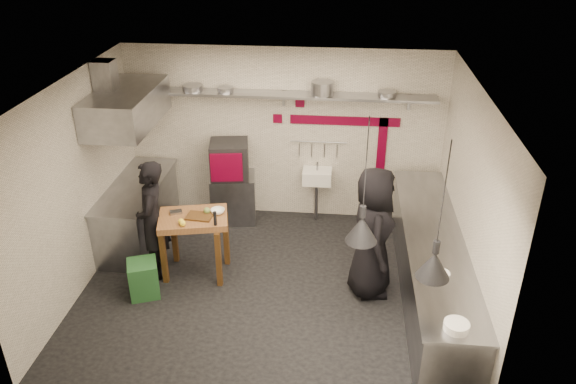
# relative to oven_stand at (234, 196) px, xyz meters

# --- Properties ---
(floor) EXTENTS (5.00, 5.00, 0.00)m
(floor) POSITION_rel_oven_stand_xyz_m (0.81, -1.81, -0.40)
(floor) COLOR black
(floor) RESTS_ON ground
(ceiling) EXTENTS (5.00, 5.00, 0.00)m
(ceiling) POSITION_rel_oven_stand_xyz_m (0.81, -1.81, 2.40)
(ceiling) COLOR silver
(ceiling) RESTS_ON floor
(wall_back) EXTENTS (5.00, 0.04, 2.80)m
(wall_back) POSITION_rel_oven_stand_xyz_m (0.81, 0.29, 1.00)
(wall_back) COLOR silver
(wall_back) RESTS_ON floor
(wall_front) EXTENTS (5.00, 0.04, 2.80)m
(wall_front) POSITION_rel_oven_stand_xyz_m (0.81, -3.91, 1.00)
(wall_front) COLOR silver
(wall_front) RESTS_ON floor
(wall_left) EXTENTS (0.04, 4.20, 2.80)m
(wall_left) POSITION_rel_oven_stand_xyz_m (-1.69, -1.81, 1.00)
(wall_left) COLOR silver
(wall_left) RESTS_ON floor
(wall_right) EXTENTS (0.04, 4.20, 2.80)m
(wall_right) POSITION_rel_oven_stand_xyz_m (3.31, -1.81, 1.00)
(wall_right) COLOR silver
(wall_right) RESTS_ON floor
(red_band_horiz) EXTENTS (1.70, 0.02, 0.14)m
(red_band_horiz) POSITION_rel_oven_stand_xyz_m (1.76, 0.27, 1.28)
(red_band_horiz) COLOR #5F021F
(red_band_horiz) RESTS_ON wall_back
(red_band_vert) EXTENTS (0.14, 0.02, 1.10)m
(red_band_vert) POSITION_rel_oven_stand_xyz_m (2.36, 0.27, 0.80)
(red_band_vert) COLOR #5F021F
(red_band_vert) RESTS_ON wall_back
(red_tile_a) EXTENTS (0.14, 0.02, 0.14)m
(red_tile_a) POSITION_rel_oven_stand_xyz_m (1.06, 0.27, 1.55)
(red_tile_a) COLOR #5F021F
(red_tile_a) RESTS_ON wall_back
(red_tile_b) EXTENTS (0.14, 0.02, 0.14)m
(red_tile_b) POSITION_rel_oven_stand_xyz_m (0.71, 0.27, 1.28)
(red_tile_b) COLOR #5F021F
(red_tile_b) RESTS_ON wall_back
(back_shelf) EXTENTS (4.60, 0.34, 0.04)m
(back_shelf) POSITION_rel_oven_stand_xyz_m (0.81, 0.11, 1.72)
(back_shelf) COLOR gray
(back_shelf) RESTS_ON wall_back
(shelf_bracket_left) EXTENTS (0.04, 0.06, 0.24)m
(shelf_bracket_left) POSITION_rel_oven_stand_xyz_m (-1.09, 0.26, 1.62)
(shelf_bracket_left) COLOR gray
(shelf_bracket_left) RESTS_ON wall_back
(shelf_bracket_mid) EXTENTS (0.04, 0.06, 0.24)m
(shelf_bracket_mid) POSITION_rel_oven_stand_xyz_m (0.81, 0.26, 1.62)
(shelf_bracket_mid) COLOR gray
(shelf_bracket_mid) RESTS_ON wall_back
(shelf_bracket_right) EXTENTS (0.04, 0.06, 0.24)m
(shelf_bracket_right) POSITION_rel_oven_stand_xyz_m (2.71, 0.26, 1.62)
(shelf_bracket_right) COLOR gray
(shelf_bracket_right) RESTS_ON wall_back
(pan_far_left) EXTENTS (0.41, 0.41, 0.09)m
(pan_far_left) POSITION_rel_oven_stand_xyz_m (-0.57, 0.11, 1.79)
(pan_far_left) COLOR gray
(pan_far_left) RESTS_ON back_shelf
(pan_mid_left) EXTENTS (0.26, 0.26, 0.07)m
(pan_mid_left) POSITION_rel_oven_stand_xyz_m (-0.06, 0.11, 1.78)
(pan_mid_left) COLOR gray
(pan_mid_left) RESTS_ON back_shelf
(stock_pot) EXTENTS (0.39, 0.39, 0.20)m
(stock_pot) POSITION_rel_oven_stand_xyz_m (1.40, 0.11, 1.84)
(stock_pot) COLOR gray
(stock_pot) RESTS_ON back_shelf
(pan_right) EXTENTS (0.34, 0.34, 0.08)m
(pan_right) POSITION_rel_oven_stand_xyz_m (2.36, 0.11, 1.78)
(pan_right) COLOR gray
(pan_right) RESTS_ON back_shelf
(oven_stand) EXTENTS (0.80, 0.74, 0.80)m
(oven_stand) POSITION_rel_oven_stand_xyz_m (0.00, 0.00, 0.00)
(oven_stand) COLOR gray
(oven_stand) RESTS_ON floor
(combi_oven) EXTENTS (0.66, 0.63, 0.58)m
(combi_oven) POSITION_rel_oven_stand_xyz_m (-0.02, -0.06, 0.69)
(combi_oven) COLOR black
(combi_oven) RESTS_ON oven_stand
(oven_door) EXTENTS (0.49, 0.10, 0.46)m
(oven_door) POSITION_rel_oven_stand_xyz_m (-0.01, -0.36, 0.69)
(oven_door) COLOR #5F021F
(oven_door) RESTS_ON combi_oven
(oven_glass) EXTENTS (0.39, 0.08, 0.34)m
(oven_glass) POSITION_rel_oven_stand_xyz_m (-0.06, -0.33, 0.69)
(oven_glass) COLOR black
(oven_glass) RESTS_ON oven_door
(hand_sink) EXTENTS (0.46, 0.34, 0.22)m
(hand_sink) POSITION_rel_oven_stand_xyz_m (1.36, 0.11, 0.38)
(hand_sink) COLOR white
(hand_sink) RESTS_ON wall_back
(sink_tap) EXTENTS (0.03, 0.03, 0.14)m
(sink_tap) POSITION_rel_oven_stand_xyz_m (1.36, 0.11, 0.56)
(sink_tap) COLOR gray
(sink_tap) RESTS_ON hand_sink
(sink_drain) EXTENTS (0.06, 0.06, 0.66)m
(sink_drain) POSITION_rel_oven_stand_xyz_m (1.36, 0.07, -0.06)
(sink_drain) COLOR gray
(sink_drain) RESTS_ON floor
(utensil_rail) EXTENTS (0.90, 0.02, 0.02)m
(utensil_rail) POSITION_rel_oven_stand_xyz_m (1.36, 0.25, 0.92)
(utensil_rail) COLOR gray
(utensil_rail) RESTS_ON wall_back
(counter_right) EXTENTS (0.70, 3.80, 0.90)m
(counter_right) POSITION_rel_oven_stand_xyz_m (2.96, -1.81, 0.05)
(counter_right) COLOR gray
(counter_right) RESTS_ON floor
(counter_right_top) EXTENTS (0.76, 3.90, 0.03)m
(counter_right_top) POSITION_rel_oven_stand_xyz_m (2.96, -1.81, 0.52)
(counter_right_top) COLOR gray
(counter_right_top) RESTS_ON counter_right
(plate_stack) EXTENTS (0.27, 0.27, 0.09)m
(plate_stack) POSITION_rel_oven_stand_xyz_m (2.93, -3.56, 0.57)
(plate_stack) COLOR white
(plate_stack) RESTS_ON counter_right_top
(small_bowl_right) EXTENTS (0.24, 0.24, 0.05)m
(small_bowl_right) POSITION_rel_oven_stand_xyz_m (2.91, -2.66, 0.56)
(small_bowl_right) COLOR white
(small_bowl_right) RESTS_ON counter_right_top
(counter_left) EXTENTS (0.70, 1.90, 0.90)m
(counter_left) POSITION_rel_oven_stand_xyz_m (-1.34, -0.76, 0.05)
(counter_left) COLOR gray
(counter_left) RESTS_ON floor
(counter_left_top) EXTENTS (0.76, 2.00, 0.03)m
(counter_left_top) POSITION_rel_oven_stand_xyz_m (-1.34, -0.76, 0.52)
(counter_left_top) COLOR gray
(counter_left_top) RESTS_ON counter_left
(extractor_hood) EXTENTS (0.78, 1.60, 0.50)m
(extractor_hood) POSITION_rel_oven_stand_xyz_m (-1.29, -0.76, 1.75)
(extractor_hood) COLOR gray
(extractor_hood) RESTS_ON ceiling
(hood_duct) EXTENTS (0.28, 0.28, 0.50)m
(hood_duct) POSITION_rel_oven_stand_xyz_m (-1.54, -0.76, 2.15)
(hood_duct) COLOR gray
(hood_duct) RESTS_ON ceiling
(green_bin) EXTENTS (0.49, 0.49, 0.50)m
(green_bin) POSITION_rel_oven_stand_xyz_m (-0.82, -2.14, -0.15)
(green_bin) COLOR #235729
(green_bin) RESTS_ON floor
(prep_table) EXTENTS (1.04, 0.82, 0.92)m
(prep_table) POSITION_rel_oven_stand_xyz_m (-0.24, -1.59, 0.06)
(prep_table) COLOR brown
(prep_table) RESTS_ON floor
(cutting_board) EXTENTS (0.36, 0.27, 0.02)m
(cutting_board) POSITION_rel_oven_stand_xyz_m (-0.14, -1.60, 0.53)
(cutting_board) COLOR #4D2F14
(cutting_board) RESTS_ON prep_table
(pepper_mill) EXTENTS (0.06, 0.06, 0.20)m
(pepper_mill) POSITION_rel_oven_stand_xyz_m (0.12, -1.78, 0.62)
(pepper_mill) COLOR black
(pepper_mill) RESTS_ON prep_table
(lemon_a) EXTENTS (0.10, 0.10, 0.07)m
(lemon_a) POSITION_rel_oven_stand_xyz_m (-0.34, -1.80, 0.56)
(lemon_a) COLOR yellow
(lemon_a) RESTS_ON prep_table
(lemon_b) EXTENTS (0.11, 0.11, 0.08)m
(lemon_b) POSITION_rel_oven_stand_xyz_m (-0.30, -1.85, 0.56)
(lemon_b) COLOR yellow
(lemon_b) RESTS_ON prep_table
(veg_ball) EXTENTS (0.10, 0.10, 0.09)m
(veg_ball) POSITION_rel_oven_stand_xyz_m (-0.06, -1.50, 0.57)
(veg_ball) COLOR olive
(veg_ball) RESTS_ON prep_table
(steel_tray) EXTENTS (0.19, 0.16, 0.03)m
(steel_tray) POSITION_rel_oven_stand_xyz_m (-0.49, -1.52, 0.54)
(steel_tray) COLOR gray
(steel_tray) RESTS_ON prep_table
(bowl) EXTENTS (0.21, 0.21, 0.06)m
(bowl) POSITION_rel_oven_stand_xyz_m (0.08, -1.47, 0.55)
(bowl) COLOR white
(bowl) RESTS_ON prep_table
(heat_lamp_near) EXTENTS (0.48, 0.48, 1.47)m
(heat_lamp_near) POSITION_rel_oven_stand_xyz_m (1.98, -2.63, 1.66)
(heat_lamp_near) COLOR black
(heat_lamp_near) RESTS_ON ceiling
(heat_lamp_far) EXTENTS (0.35, 0.35, 1.51)m
(heat_lamp_far) POSITION_rel_oven_stand_xyz_m (2.70, -3.19, 1.65)
(heat_lamp_far) COLOR black
(heat_lamp_far) RESTS_ON ceiling
(chef_left) EXTENTS (0.51, 0.69, 1.72)m
(chef_left) POSITION_rel_oven_stand_xyz_m (-0.79, -1.65, 0.46)
(chef_left) COLOR black
(chef_left) RESTS_ON floor
(chef_right) EXTENTS (0.66, 0.94, 1.81)m
(chef_right) POSITION_rel_oven_stand_xyz_m (2.17, -1.75, 0.50)
(chef_right) COLOR black
(chef_right) RESTS_ON floor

